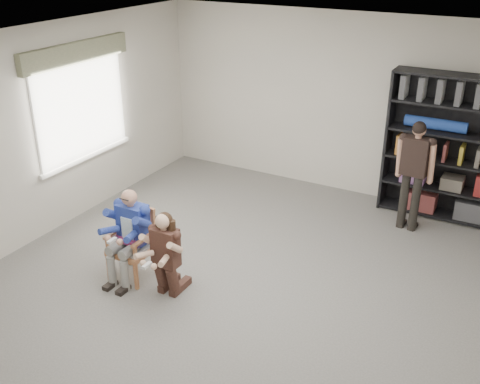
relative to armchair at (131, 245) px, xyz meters
The scene contains 8 objects.
room_shell 1.58m from the armchair, ahead, with size 6.00×7.00×2.80m, color silver, non-canonical shape.
floor 1.34m from the armchair, ahead, with size 6.00×7.00×0.01m, color #63605D.
window_left 2.39m from the armchair, 145.21° to the left, with size 0.16×2.00×1.75m, color white, non-canonical shape.
armchair is the anchor object (origin of this frame).
seated_man 0.13m from the armchair, 90.00° to the right, with size 0.50×0.69×1.15m, color navy, non-canonical shape.
kneeling_woman 0.60m from the armchair, 11.69° to the right, with size 0.44×0.71×1.05m, color #361F1B, non-canonical shape.
bookshelf 4.59m from the armchair, 49.59° to the left, with size 1.80×0.38×2.10m, color black, non-canonical shape.
standing_man 3.87m from the armchair, 47.49° to the left, with size 0.49×0.27×1.59m, color black, non-canonical shape.
Camera 1 is at (2.67, -4.62, 3.81)m, focal length 42.00 mm.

